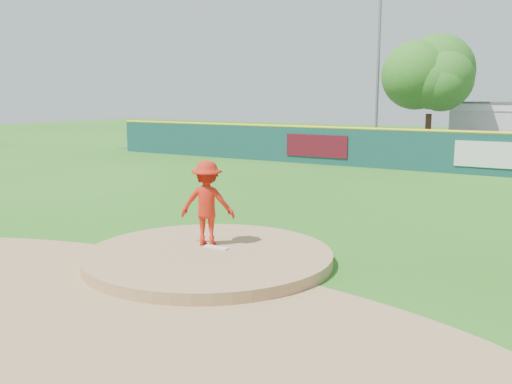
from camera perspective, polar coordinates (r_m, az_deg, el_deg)
The scene contains 12 objects.
ground at distance 12.83m, azimuth -4.74°, elevation -7.00°, with size 120.00×120.00×0.00m, color #286B19.
pitchers_mound at distance 12.83m, azimuth -4.74°, elevation -7.00°, with size 5.50×5.50×0.50m, color #9E774C.
pitching_rubber at distance 12.99m, azimuth -3.97°, elevation -5.55°, with size 0.60×0.15×0.04m, color white.
infield_dirt_arc at distance 10.70m, azimuth -14.50°, elevation -10.69°, with size 15.40×15.40×0.01m, color #9E774C.
parking_lot at distance 37.77m, azimuth 20.43°, elevation 3.44°, with size 44.00×16.00×0.02m, color #38383A.
pitcher at distance 13.14m, azimuth -4.89°, elevation -1.11°, with size 1.26×0.73×1.95m, color red.
van at distance 37.08m, azimuth 14.85°, elevation 4.79°, with size 2.46×5.33×1.48m, color white.
fence_banners at distance 29.29m, azimuth 14.05°, elevation 4.09°, with size 12.63×0.04×1.20m.
playground_slide at distance 38.56m, azimuth -3.50°, elevation 5.16°, with size 0.88×2.48×1.37m.
outfield_fence at distance 28.93m, azimuth 16.97°, elevation 4.08°, with size 40.00×0.14×2.07m.
deciduous_tree at distance 36.11m, azimuth 17.05°, elevation 10.59°, with size 5.60×5.60×7.36m.
light_pole_left at distance 39.28m, azimuth 12.15°, elevation 12.87°, with size 1.75×0.25×11.00m.
Camera 1 is at (7.35, -9.87, 3.66)m, focal length 40.00 mm.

